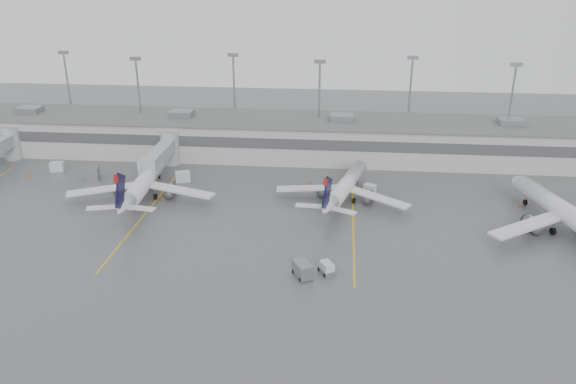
# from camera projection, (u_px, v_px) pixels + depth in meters

# --- Properties ---
(ground) EXTENTS (260.00, 260.00, 0.00)m
(ground) POSITION_uv_depth(u_px,v_px,m) (216.00, 297.00, 70.81)
(ground) COLOR #4F4F51
(ground) RESTS_ON ground
(terminal) EXTENTS (152.00, 17.00, 9.45)m
(terminal) POSITION_uv_depth(u_px,v_px,m) (272.00, 136.00, 122.74)
(terminal) COLOR #B4B4AE
(terminal) RESTS_ON ground
(light_masts) EXTENTS (142.40, 8.00, 20.60)m
(light_masts) POSITION_uv_depth(u_px,v_px,m) (275.00, 95.00, 125.11)
(light_masts) COLOR gray
(light_masts) RESTS_ON ground
(jet_bridge_left) EXTENTS (4.00, 17.20, 7.00)m
(jet_bridge_left) POSITION_uv_depth(u_px,v_px,m) (1.00, 147.00, 116.62)
(jet_bridge_left) COLOR gray
(jet_bridge_left) RESTS_ON ground
(jet_bridge_right) EXTENTS (4.00, 17.20, 7.00)m
(jet_bridge_right) POSITION_uv_depth(u_px,v_px,m) (164.00, 152.00, 113.42)
(jet_bridge_right) COLOR gray
(jet_bridge_right) RESTS_ON ground
(stand_markings) EXTENTS (105.25, 40.00, 0.01)m
(stand_markings) POSITION_uv_depth(u_px,v_px,m) (247.00, 218.00, 92.95)
(stand_markings) COLOR yellow
(stand_markings) RESTS_ON ground
(jet_mid_left) EXTENTS (26.41, 29.66, 9.59)m
(jet_mid_left) POSITION_uv_depth(u_px,v_px,m) (144.00, 183.00, 99.97)
(jet_mid_left) COLOR silver
(jet_mid_left) RESTS_ON ground
(jet_mid_right) EXTENTS (23.44, 26.62, 8.79)m
(jet_mid_right) POSITION_uv_depth(u_px,v_px,m) (345.00, 186.00, 98.94)
(jet_mid_right) COLOR silver
(jet_mid_right) RESTS_ON ground
(jet_far_right) EXTENTS (27.52, 31.25, 10.32)m
(jet_far_right) POSITION_uv_depth(u_px,v_px,m) (567.00, 213.00, 87.04)
(jet_far_right) COLOR silver
(jet_far_right) RESTS_ON ground
(baggage_tug) EXTENTS (2.54, 2.94, 1.62)m
(baggage_tug) POSITION_uv_depth(u_px,v_px,m) (327.00, 269.00, 76.20)
(baggage_tug) COLOR silver
(baggage_tug) RESTS_ON ground
(baggage_cart) EXTENTS (3.13, 3.69, 2.06)m
(baggage_cart) POSITION_uv_depth(u_px,v_px,m) (303.00, 269.00, 75.22)
(baggage_cart) COLOR slate
(baggage_cart) RESTS_ON ground
(gse_uld_a) EXTENTS (2.93, 2.26, 1.85)m
(gse_uld_a) POSITION_uv_depth(u_px,v_px,m) (57.00, 166.00, 114.20)
(gse_uld_a) COLOR silver
(gse_uld_a) RESTS_ON ground
(gse_uld_b) EXTENTS (3.20, 2.64, 1.94)m
(gse_uld_b) POSITION_uv_depth(u_px,v_px,m) (183.00, 177.00, 108.59)
(gse_uld_b) COLOR silver
(gse_uld_b) RESTS_ON ground
(gse_uld_c) EXTENTS (2.52, 2.17, 1.50)m
(gse_uld_c) POSITION_uv_depth(u_px,v_px,m) (370.00, 188.00, 103.45)
(gse_uld_c) COLOR silver
(gse_uld_c) RESTS_ON ground
(gse_loader) EXTENTS (3.25, 4.11, 2.25)m
(gse_loader) POSITION_uv_depth(u_px,v_px,m) (93.00, 173.00, 109.76)
(gse_loader) COLOR slate
(gse_loader) RESTS_ON ground
(cone_a) EXTENTS (0.46, 0.46, 0.73)m
(cone_a) POSITION_uv_depth(u_px,v_px,m) (27.00, 175.00, 111.01)
(cone_a) COLOR #F45005
(cone_a) RESTS_ON ground
(cone_b) EXTENTS (0.38, 0.38, 0.61)m
(cone_b) POSITION_uv_depth(u_px,v_px,m) (163.00, 198.00, 100.30)
(cone_b) COLOR #F45005
(cone_b) RESTS_ON ground
(cone_c) EXTENTS (0.48, 0.48, 0.76)m
(cone_c) POSITION_uv_depth(u_px,v_px,m) (310.00, 182.00, 107.36)
(cone_c) COLOR #F45005
(cone_c) RESTS_ON ground
(cone_d) EXTENTS (0.42, 0.42, 0.67)m
(cone_d) POSITION_uv_depth(u_px,v_px,m) (519.00, 204.00, 97.66)
(cone_d) COLOR #F45005
(cone_d) RESTS_ON ground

